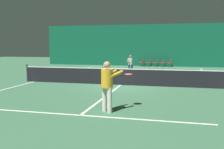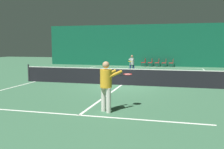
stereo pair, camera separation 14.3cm
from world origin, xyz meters
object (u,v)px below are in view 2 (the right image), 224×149
Objects in this scene: tennis_net at (122,76)px; courtside_chair_4 at (172,62)px; player_near at (107,83)px; courtside_chair_3 at (165,62)px; courtside_chair_1 at (151,62)px; player_far at (132,63)px; courtside_chair_2 at (158,62)px; courtside_chair_0 at (144,62)px.

tennis_net reaches higher than courtside_chair_4.
courtside_chair_3 is at bearing 31.43° from player_near.
courtside_chair_1 is at bearing 35.84° from player_near.
player_near reaches higher than player_far.
player_near is 18.91m from courtside_chair_4.
courtside_chair_4 is at bearing 90.00° from courtside_chair_2.
player_far is at bearing -10.86° from courtside_chair_2.
courtside_chair_1 is at bearing -90.00° from courtside_chair_4.
courtside_chair_3 is at bearing 90.00° from courtside_chair_0.
tennis_net is at bearing -11.03° from courtside_chair_4.
courtside_chair_2 is 1.00× the size of courtside_chair_3.
player_near is at bearing 3.36° from courtside_chair_0.
courtside_chair_2 and courtside_chair_4 have the same top height.
courtside_chair_0 is (-0.36, 13.06, -0.03)m from tennis_net.
player_far is 1.78× the size of courtside_chair_3.
player_far reaches higher than tennis_net.
player_near is at bearing 4.26° from player_far.
tennis_net is at bearing 2.40° from player_far.
courtside_chair_1 is (0.37, 13.06, -0.03)m from tennis_net.
tennis_net reaches higher than courtside_chair_0.
courtside_chair_0 is 1.00× the size of courtside_chair_4.
courtside_chair_0 is at bearing 178.51° from player_far.
courtside_chair_0 and courtside_chair_4 have the same top height.
player_far reaches higher than courtside_chair_2.
courtside_chair_2 is at bearing -90.00° from courtside_chair_3.
courtside_chair_1 is 1.00× the size of courtside_chair_4.
courtside_chair_2 is (1.45, 0.00, 0.00)m from courtside_chair_0.
courtside_chair_3 is (0.73, 0.00, 0.00)m from courtside_chair_2.
player_far is 1.78× the size of courtside_chair_0.
courtside_chair_2 is (1.46, 7.61, -0.39)m from player_far.
courtside_chair_3 is at bearing 82.06° from tennis_net.
player_far is at bearing -0.07° from courtside_chair_0.
player_far reaches higher than courtside_chair_1.
courtside_chair_2 is at bearing 167.72° from player_far.
player_far is 1.78× the size of courtside_chair_2.
courtside_chair_0 is 1.00× the size of courtside_chair_3.
courtside_chair_1 is 1.00× the size of courtside_chair_2.
player_far is 7.76m from courtside_chair_2.
tennis_net is 14.29× the size of courtside_chair_2.
player_near is at bearing 1.16° from courtside_chair_1.
courtside_chair_3 is at bearing -90.00° from courtside_chair_4.
courtside_chair_4 is (1.45, 0.00, 0.00)m from courtside_chair_2.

